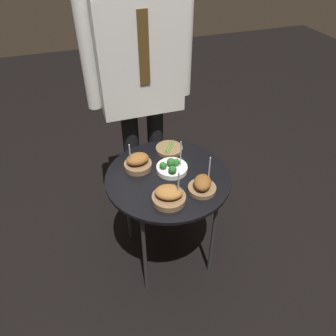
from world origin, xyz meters
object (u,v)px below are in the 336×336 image
bowl_roast_back_right (169,195)px  bowl_roast_mid_left (202,185)px  bowl_asparagus_mid_right (169,149)px  bowl_roast_front_left (138,162)px  waiter_figure (139,70)px  bowl_broccoli_back_left (172,167)px  serving_cart (168,182)px

bowl_roast_back_right → bowl_roast_mid_left: bowl_roast_mid_left is taller
bowl_asparagus_mid_right → bowl_roast_mid_left: bearing=-83.5°
bowl_roast_front_left → bowl_asparagus_mid_right: bowl_roast_front_left is taller
bowl_roast_back_right → bowl_asparagus_mid_right: bowl_roast_back_right is taller
bowl_roast_back_right → bowl_roast_front_left: bearing=104.4°
bowl_roast_front_left → waiter_figure: waiter_figure is taller
bowl_broccoli_back_left → waiter_figure: 0.55m
bowl_broccoli_back_left → bowl_asparagus_mid_right: size_ratio=1.15×
serving_cart → waiter_figure: bearing=91.2°
serving_cart → bowl_asparagus_mid_right: 0.23m
bowl_roast_front_left → waiter_figure: 0.50m
bowl_roast_back_right → bowl_asparagus_mid_right: bearing=70.9°
waiter_figure → serving_cart: bearing=-88.8°
bowl_roast_mid_left → waiter_figure: (-0.13, 0.60, 0.35)m
serving_cart → bowl_asparagus_mid_right: size_ratio=4.27×
bowl_roast_front_left → bowl_asparagus_mid_right: (0.21, 0.10, -0.02)m
bowl_roast_front_left → waiter_figure: (0.12, 0.33, 0.35)m
bowl_roast_back_right → serving_cart: bearing=72.5°
serving_cart → bowl_roast_front_left: bearing=138.9°
serving_cart → bowl_broccoli_back_left: size_ratio=3.71×
bowl_broccoli_back_left → bowl_roast_back_right: size_ratio=0.97×
bowl_roast_back_right → waiter_figure: size_ratio=0.11×
bowl_roast_back_right → waiter_figure: 0.71m
serving_cart → bowl_roast_front_left: (-0.13, 0.11, 0.08)m
bowl_roast_back_right → bowl_roast_mid_left: (0.17, 0.02, 0.00)m
bowl_broccoli_back_left → bowl_roast_front_left: 0.18m
serving_cart → bowl_roast_back_right: 0.20m
bowl_asparagus_mid_right → bowl_broccoli_back_left: bearing=-104.9°
bowl_broccoli_back_left → waiter_figure: size_ratio=0.11×
serving_cart → bowl_roast_mid_left: 0.21m
bowl_roast_mid_left → waiter_figure: size_ratio=0.11×
serving_cart → bowl_broccoli_back_left: bowl_broccoli_back_left is taller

